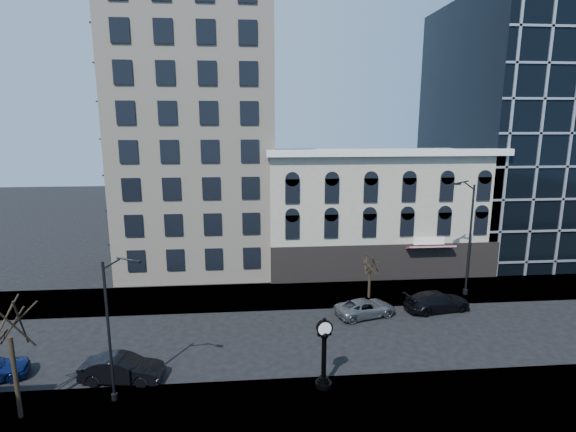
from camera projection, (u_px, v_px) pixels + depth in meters
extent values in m
plane|color=black|center=(264.00, 340.00, 31.26)|extent=(160.00, 160.00, 0.00)
cube|color=gray|center=(261.00, 296.00, 39.04)|extent=(160.00, 6.00, 0.12)
cube|color=gray|center=(270.00, 412.00, 23.45)|extent=(160.00, 6.00, 0.12)
cube|color=beige|center=(196.00, 81.00, 45.34)|extent=(15.00, 15.00, 38.00)
cube|color=#B1AA92|center=(374.00, 209.00, 46.64)|extent=(22.00, 10.00, 12.00)
cube|color=white|center=(392.00, 153.00, 40.30)|extent=(22.60, 0.80, 0.60)
cube|color=black|center=(386.00, 263.00, 42.59)|extent=(22.00, 0.30, 3.60)
cube|color=maroon|center=(431.00, 247.00, 42.06)|extent=(4.50, 1.18, 0.55)
cube|color=black|center=(535.00, 130.00, 51.58)|extent=(20.00, 20.00, 28.00)
cylinder|color=black|center=(323.00, 384.00, 25.63)|extent=(0.96, 0.96, 0.26)
cylinder|color=black|center=(323.00, 381.00, 25.58)|extent=(0.70, 0.70, 0.17)
cylinder|color=black|center=(324.00, 378.00, 25.55)|extent=(0.52, 0.52, 0.14)
cylinder|color=black|center=(324.00, 357.00, 25.28)|extent=(0.28, 0.28, 2.52)
sphere|color=black|center=(324.00, 335.00, 25.00)|extent=(0.49, 0.49, 0.49)
cube|color=black|center=(324.00, 334.00, 24.98)|extent=(0.80, 0.30, 0.22)
cylinder|color=black|center=(324.00, 328.00, 24.91)|extent=(0.94, 0.41, 0.90)
cylinder|color=white|center=(325.00, 329.00, 24.77)|extent=(0.76, 0.13, 0.77)
cylinder|color=white|center=(324.00, 327.00, 25.05)|extent=(0.76, 0.13, 0.77)
sphere|color=black|center=(325.00, 319.00, 24.80)|extent=(0.17, 0.17, 0.17)
cylinder|color=black|center=(109.00, 333.00, 23.61)|extent=(0.15, 0.15, 7.86)
cylinder|color=black|center=(115.00, 397.00, 24.38)|extent=(0.33, 0.33, 0.37)
cube|color=black|center=(133.00, 261.00, 22.37)|extent=(0.54, 0.35, 0.13)
cylinder|color=black|center=(470.00, 241.00, 38.32)|extent=(0.18, 0.18, 9.69)
cylinder|color=black|center=(465.00, 292.00, 39.27)|extent=(0.41, 0.41, 0.45)
cube|color=black|center=(455.00, 184.00, 36.42)|extent=(0.67, 0.44, 0.16)
cylinder|color=#2F2417|center=(16.00, 378.00, 22.53)|extent=(0.23, 0.23, 4.43)
cylinder|color=#2F2417|center=(369.00, 282.00, 38.36)|extent=(0.22, 0.22, 2.74)
imported|color=black|center=(122.00, 369.00, 26.25)|extent=(4.89, 2.22, 1.56)
imported|color=#595B60|center=(365.00, 308.00, 35.09)|extent=(5.24, 3.43, 1.34)
imported|color=black|center=(437.00, 301.00, 36.12)|extent=(5.69, 3.09, 1.57)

